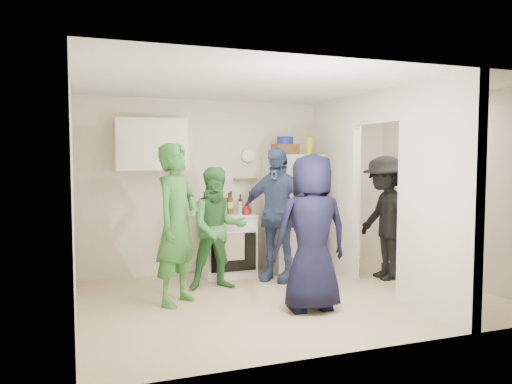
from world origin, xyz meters
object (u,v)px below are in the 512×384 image
at_px(yellow_cup_stack_top, 309,146).
at_px(person_navy, 311,232).
at_px(blue_bowl, 285,140).
at_px(person_green_center, 218,228).
at_px(wicker_basket, 285,149).
at_px(person_green_left, 177,224).
at_px(fridge, 292,213).
at_px(person_denim, 276,214).
at_px(person_nook, 385,218).
at_px(stove, 227,244).

height_order(yellow_cup_stack_top, person_navy, yellow_cup_stack_top).
xyz_separation_m(blue_bowl, person_green_center, (-1.22, -0.69, -1.15)).
bearing_deg(yellow_cup_stack_top, wicker_basket, 154.89).
xyz_separation_m(person_green_left, person_green_center, (0.61, 0.46, -0.14)).
distance_m(wicker_basket, person_green_left, 2.33).
bearing_deg(blue_bowl, fridge, -26.57).
relative_size(person_green_left, person_denim, 1.01).
bearing_deg(person_nook, yellow_cup_stack_top, -131.85).
height_order(yellow_cup_stack_top, person_green_left, yellow_cup_stack_top).
bearing_deg(person_green_center, blue_bowl, 33.09).
bearing_deg(blue_bowl, person_nook, -41.21).
xyz_separation_m(blue_bowl, person_navy, (-0.50, -1.90, -1.06)).
distance_m(wicker_basket, person_navy, 2.17).
bearing_deg(person_navy, wicker_basket, -100.95).
height_order(stove, blue_bowl, blue_bowl).
height_order(stove, person_green_center, person_green_center).
distance_m(yellow_cup_stack_top, person_green_left, 2.54).
height_order(fridge, person_green_center, fridge).
relative_size(stove, blue_bowl, 3.65).
xyz_separation_m(yellow_cup_stack_top, person_denim, (-0.67, -0.37, -0.93)).
height_order(person_green_center, person_nook, person_nook).
height_order(wicker_basket, person_green_center, wicker_basket).
xyz_separation_m(fridge, person_navy, (-0.60, -1.85, 0.00)).
relative_size(fridge, person_green_center, 1.11).
height_order(blue_bowl, person_green_left, blue_bowl).
height_order(person_denim, person_nook, person_denim).
bearing_deg(stove, person_navy, -78.05).
bearing_deg(wicker_basket, person_nook, -41.21).
distance_m(fridge, person_green_center, 1.46).
height_order(person_denim, person_navy, person_denim).
bearing_deg(person_denim, person_green_center, -123.71).
distance_m(blue_bowl, person_navy, 2.23).
distance_m(fridge, person_nook, 1.34).
bearing_deg(person_green_center, person_navy, -55.66).
bearing_deg(stove, person_green_left, -129.48).
height_order(person_green_left, person_nook, person_green_left).
distance_m(stove, person_navy, 1.97).
relative_size(person_green_center, person_denim, 0.86).
xyz_separation_m(wicker_basket, person_green_center, (-1.22, -0.69, -1.02)).
height_order(fridge, wicker_basket, wicker_basket).
relative_size(fridge, blue_bowl, 7.15).
bearing_deg(blue_bowl, stove, -178.72).
relative_size(blue_bowl, person_navy, 0.14).
distance_m(blue_bowl, person_nook, 1.80).
height_order(person_green_left, person_green_center, person_green_left).
xyz_separation_m(yellow_cup_stack_top, person_green_center, (-1.54, -0.54, -1.07)).
bearing_deg(stove, person_nook, -25.18).
distance_m(person_green_left, person_green_center, 0.78).
xyz_separation_m(yellow_cup_stack_top, person_green_left, (-2.15, -1.00, -0.92)).
height_order(fridge, person_green_left, person_green_left).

